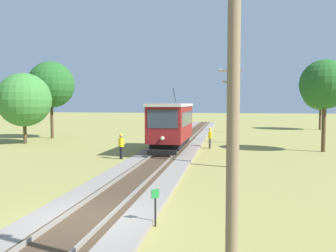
# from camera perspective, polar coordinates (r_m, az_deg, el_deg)

# --- Properties ---
(ground_plane) EXTENTS (260.00, 260.00, 0.00)m
(ground_plane) POSITION_cam_1_polar(r_m,az_deg,el_deg) (12.18, -12.66, -14.89)
(ground_plane) COLOR olive
(track_ballast) EXTENTS (4.20, 120.00, 0.18)m
(track_ballast) POSITION_cam_1_polar(r_m,az_deg,el_deg) (12.15, -12.67, -14.49)
(track_ballast) COLOR gray
(track_ballast) RESTS_ON ground
(sleeper_bed) EXTENTS (2.04, 120.00, 0.01)m
(sleeper_bed) POSITION_cam_1_polar(r_m,az_deg,el_deg) (12.12, -12.67, -14.06)
(sleeper_bed) COLOR #423323
(sleeper_bed) RESTS_ON track_ballast
(rail_left) EXTENTS (0.07, 120.00, 0.14)m
(rail_left) POSITION_cam_1_polar(r_m,az_deg,el_deg) (12.38, -15.85, -13.42)
(rail_left) COLOR gray
(rail_left) RESTS_ON track_ballast
(rail_right) EXTENTS (0.07, 120.00, 0.14)m
(rail_right) POSITION_cam_1_polar(r_m,az_deg,el_deg) (11.86, -9.35, -14.09)
(rail_right) COLOR gray
(rail_right) RESTS_ON track_ballast
(red_tram) EXTENTS (2.60, 8.54, 4.79)m
(red_tram) POSITION_cam_1_polar(r_m,az_deg,el_deg) (28.47, 0.56, 0.30)
(red_tram) COLOR maroon
(red_tram) RESTS_ON rail_right
(utility_pole_foreground) EXTENTS (1.40, 0.32, 7.64)m
(utility_pole_foreground) POSITION_cam_1_polar(r_m,az_deg,el_deg) (6.79, 10.32, 4.12)
(utility_pole_foreground) COLOR #7A664C
(utility_pole_foreground) RESTS_ON ground
(utility_pole_near_tram) EXTENTS (1.40, 0.33, 6.58)m
(utility_pole_near_tram) POSITION_cam_1_polar(r_m,az_deg,el_deg) (21.82, 9.72, 2.36)
(utility_pole_near_tram) COLOR #7A664C
(utility_pole_near_tram) RESTS_ON ground
(utility_pole_mid) EXTENTS (1.40, 0.44, 6.75)m
(utility_pole_mid) POSITION_cam_1_polar(r_m,az_deg,el_deg) (35.59, 9.62, 2.98)
(utility_pole_mid) COLOR #7A664C
(utility_pole_mid) RESTS_ON ground
(utility_pole_far) EXTENTS (1.40, 0.38, 7.48)m
(utility_pole_far) POSITION_cam_1_polar(r_m,az_deg,el_deg) (49.13, 9.58, 3.58)
(utility_pole_far) COLOR #7A664C
(utility_pole_far) RESTS_ON ground
(trackside_signal_marker) EXTENTS (0.21, 0.21, 1.18)m
(trackside_signal_marker) POSITION_cam_1_polar(r_m,az_deg,el_deg) (11.47, -2.02, -12.49)
(trackside_signal_marker) COLOR black
(trackside_signal_marker) RESTS_ON ground
(track_worker) EXTENTS (0.43, 0.44, 1.78)m
(track_worker) POSITION_cam_1_polar(r_m,az_deg,el_deg) (25.00, -7.45, -2.98)
(track_worker) COLOR black
(track_worker) RESTS_ON ground
(second_worker) EXTENTS (0.30, 0.41, 1.78)m
(second_worker) POSITION_cam_1_polar(r_m,az_deg,el_deg) (30.80, 6.67, -1.72)
(second_worker) COLOR #38332D
(second_worker) RESTS_ON ground
(tree_left_near) EXTENTS (3.90, 3.90, 7.29)m
(tree_left_near) POSITION_cam_1_polar(r_m,az_deg,el_deg) (30.92, 23.63, 6.06)
(tree_left_near) COLOR #4C3823
(tree_left_near) RESTS_ON ground
(tree_right_near) EXTENTS (5.03, 5.03, 8.38)m
(tree_right_near) POSITION_cam_1_polar(r_m,az_deg,el_deg) (41.23, -18.04, 6.24)
(tree_right_near) COLOR #4C3823
(tree_right_near) RESTS_ON ground
(tree_left_far) EXTENTS (5.07, 5.07, 6.70)m
(tree_left_far) POSITION_cam_1_polar(r_m,az_deg,el_deg) (36.67, -21.86, 3.87)
(tree_left_far) COLOR #4C3823
(tree_left_far) RESTS_ON ground
(tree_right_far) EXTENTS (5.34, 5.34, 8.22)m
(tree_right_far) POSITION_cam_1_polar(r_m,az_deg,el_deg) (56.37, 23.09, 5.06)
(tree_right_far) COLOR #4C3823
(tree_right_far) RESTS_ON ground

